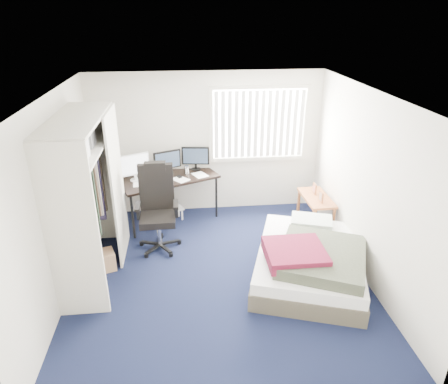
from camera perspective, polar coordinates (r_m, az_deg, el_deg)
name	(u,v)px	position (r m, az deg, el deg)	size (l,w,h in m)	color
ground	(219,275)	(5.75, -0.76, -11.71)	(4.20, 4.20, 0.00)	black
room_shell	(218,176)	(5.00, -0.86, 2.36)	(4.20, 4.20, 4.20)	silver
window_assembly	(259,124)	(7.01, 5.02, 9.64)	(1.72, 0.09, 1.32)	white
closet	(87,184)	(5.44, -18.95, 1.05)	(0.64, 1.84, 2.22)	beige
desk	(168,175)	(6.87, -8.06, 2.36)	(1.80, 1.34, 1.27)	black
office_chair	(158,216)	(6.22, -9.40, -3.42)	(0.64, 0.64, 1.34)	black
footstool	(175,211)	(7.09, -7.02, -2.65)	(0.34, 0.31, 0.23)	white
nightstand	(316,200)	(6.83, 13.04, -1.18)	(0.44, 0.84, 0.75)	brown
bed	(310,260)	(5.68, 12.19, -9.49)	(1.93, 2.23, 0.63)	#474033
pine_box	(102,261)	(6.03, -17.09, -9.43)	(0.36, 0.27, 0.27)	tan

